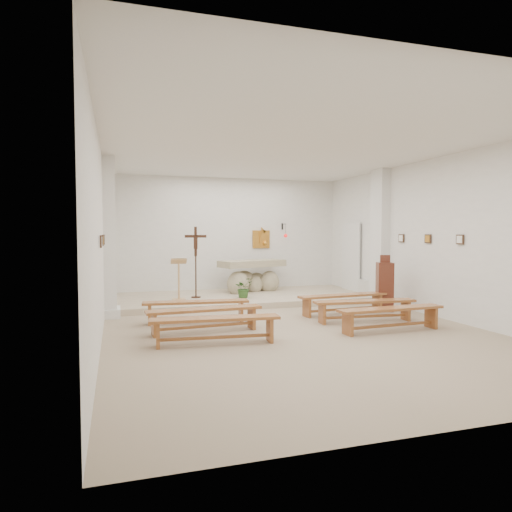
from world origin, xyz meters
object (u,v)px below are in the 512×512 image
object	(u,v)px
bench_left_third	(215,324)
bench_right_third	(391,313)
bench_left_front	(196,306)
altar	(251,278)
bench_right_second	(365,306)
crucifix_stand	(196,257)
bench_left_second	(205,314)
donation_pedestal	(385,286)
bench_right_front	(343,299)
lectern	(179,279)

from	to	relation	value
bench_left_third	bench_right_third	size ratio (longest dim) A/B	1.00
bench_left_front	bench_left_third	size ratio (longest dim) A/B	1.00
altar	bench_right_second	bearing A→B (deg)	-91.27
bench_left_front	bench_left_third	bearing A→B (deg)	-83.92
crucifix_stand	bench_left_second	world-z (taller)	crucifix_stand
bench_left_second	bench_right_third	xyz separation A→B (m)	(3.36, -0.95, 0.00)
bench_left_third	bench_left_front	bearing A→B (deg)	95.11
donation_pedestal	bench_right_front	bearing A→B (deg)	-155.59
lectern	bench_right_second	world-z (taller)	lectern
bench_left_third	bench_right_third	distance (m)	3.36
bench_left_front	bench_left_third	world-z (taller)	same
lectern	bench_left_second	xyz separation A→B (m)	(0.06, -3.17, -0.35)
bench_left_second	bench_left_third	bearing A→B (deg)	-93.97
bench_left_second	crucifix_stand	bearing A→B (deg)	79.07
bench_right_second	bench_right_third	xyz separation A→B (m)	(0.00, -0.95, 0.00)
donation_pedestal	bench_right_second	xyz separation A→B (m)	(-1.14, -1.05, -0.24)
bench_left_front	bench_left_second	distance (m)	0.95
donation_pedestal	crucifix_stand	bearing A→B (deg)	168.34
altar	crucifix_stand	world-z (taller)	crucifix_stand
bench_right_front	bench_left_third	xyz separation A→B (m)	(-3.36, -1.89, 0.00)
crucifix_stand	bench_right_front	distance (m)	3.99
donation_pedestal	lectern	bearing A→B (deg)	174.48
crucifix_stand	bench_left_front	world-z (taller)	crucifix_stand
crucifix_stand	bench_left_third	distance (m)	4.56
donation_pedestal	bench_left_front	xyz separation A→B (m)	(-4.51, -0.10, -0.24)
bench_right_front	bench_left_second	bearing A→B (deg)	-169.04
bench_right_third	bench_right_second	bearing A→B (deg)	87.12
altar	bench_right_third	size ratio (longest dim) A/B	0.95
bench_left_front	bench_right_front	xyz separation A→B (m)	(3.36, 0.00, 0.00)
bench_right_second	bench_left_third	world-z (taller)	same
lectern	bench_right_third	distance (m)	5.37
altar	bench_left_third	world-z (taller)	altar
crucifix_stand	bench_left_second	size ratio (longest dim) A/B	0.85
crucifix_stand	bench_left_front	distance (m)	2.74
donation_pedestal	bench_right_third	xyz separation A→B (m)	(-1.14, -1.99, -0.24)
bench_left_front	bench_right_front	world-z (taller)	same
altar	bench_left_second	distance (m)	4.82
crucifix_stand	bench_right_front	size ratio (longest dim) A/B	0.85
altar	donation_pedestal	xyz separation A→B (m)	(2.33, -3.25, 0.05)
bench_right_third	bench_left_third	bearing A→B (deg)	177.12
crucifix_stand	bench_right_front	world-z (taller)	crucifix_stand
altar	bench_left_third	distance (m)	5.68
bench_left_front	bench_right_front	distance (m)	3.36
lectern	donation_pedestal	xyz separation A→B (m)	(4.57, -2.12, -0.11)
donation_pedestal	bench_right_front	distance (m)	1.17
bench_left_front	bench_left_second	world-z (taller)	same
bench_left_third	altar	bearing A→B (deg)	72.53
bench_right_second	bench_right_third	distance (m)	0.95
altar	bench_left_front	bearing A→B (deg)	-139.71
lectern	bench_left_second	bearing A→B (deg)	-84.32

